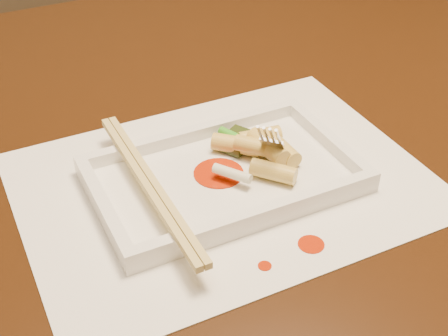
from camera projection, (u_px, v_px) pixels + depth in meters
name	position (u px, v px, depth m)	size (l,w,h in m)	color
table	(234.00, 195.00, 0.77)	(1.40, 0.90, 0.75)	black
placemat	(224.00, 183.00, 0.63)	(0.40, 0.30, 0.00)	white
sauce_splatter_a	(311.00, 244.00, 0.55)	(0.02, 0.02, 0.00)	#B42405
sauce_splatter_b	(265.00, 266.00, 0.53)	(0.01, 0.01, 0.00)	#B42405
plate_base	(224.00, 179.00, 0.62)	(0.26, 0.16, 0.01)	white
plate_rim_far	(194.00, 133.00, 0.67)	(0.26, 0.01, 0.01)	white
plate_rim_near	(260.00, 214.00, 0.56)	(0.26, 0.01, 0.01)	white
plate_rim_left	(103.00, 206.00, 0.57)	(0.01, 0.14, 0.01)	white
plate_rim_right	(329.00, 140.00, 0.66)	(0.01, 0.14, 0.01)	white
veg_piece	(237.00, 141.00, 0.66)	(0.04, 0.03, 0.01)	black
scallion_white	(232.00, 174.00, 0.61)	(0.01, 0.01, 0.04)	#EAEACC
scallion_green	(252.00, 145.00, 0.64)	(0.01, 0.01, 0.09)	#2C9518
chopstick_a	(145.00, 185.00, 0.58)	(0.01, 0.24, 0.01)	tan
chopstick_b	(153.00, 182.00, 0.59)	(0.01, 0.24, 0.01)	tan
fork	(280.00, 88.00, 0.62)	(0.09, 0.10, 0.14)	silver
sauce_blob_0	(219.00, 173.00, 0.62)	(0.05, 0.05, 0.00)	#B42405
rice_cake_0	(260.00, 137.00, 0.66)	(0.02, 0.02, 0.05)	#DFCF68
rice_cake_1	(281.00, 148.00, 0.64)	(0.02, 0.02, 0.05)	#DFCF68
rice_cake_2	(268.00, 147.00, 0.63)	(0.02, 0.02, 0.05)	#DFCF68
rice_cake_3	(273.00, 171.00, 0.61)	(0.02, 0.02, 0.05)	#DFCF68
rice_cake_4	(236.00, 145.00, 0.65)	(0.02, 0.02, 0.05)	#DFCF68
rice_cake_5	(257.00, 147.00, 0.63)	(0.02, 0.02, 0.05)	#DFCF68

